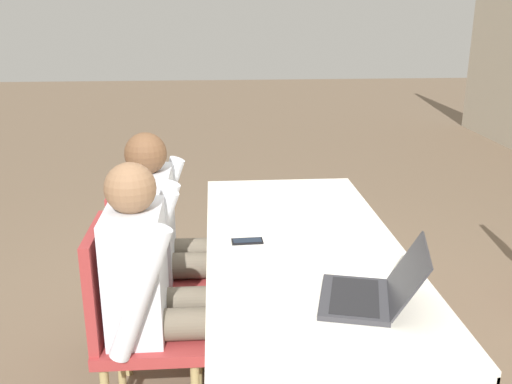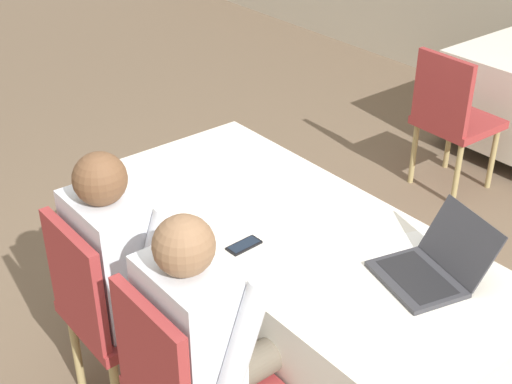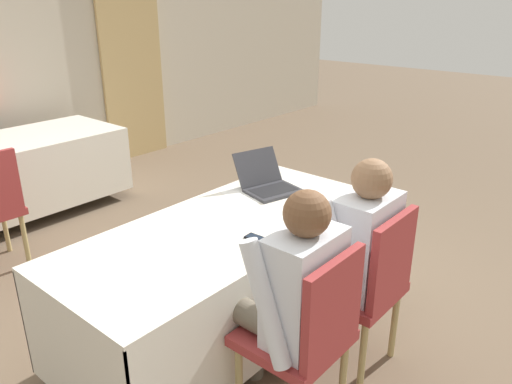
% 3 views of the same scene
% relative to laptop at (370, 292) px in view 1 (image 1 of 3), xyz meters
% --- Properties ---
extents(ground_plane, '(24.00, 24.00, 0.00)m').
position_rel_laptop_xyz_m(ground_plane, '(-0.56, -0.16, -0.77)').
color(ground_plane, brown).
extents(conference_table_near, '(1.99, 0.87, 0.72)m').
position_rel_laptop_xyz_m(conference_table_near, '(-0.56, -0.16, -0.21)').
color(conference_table_near, white).
rests_on(conference_table_near, ground_plane).
extents(laptop, '(0.41, 0.44, 0.23)m').
position_rel_laptop_xyz_m(laptop, '(0.00, 0.00, 0.00)').
color(laptop, '#333338').
rests_on(laptop, conference_table_near).
extents(cell_phone, '(0.07, 0.15, 0.01)m').
position_rel_laptop_xyz_m(cell_phone, '(-0.59, -0.41, -0.04)').
color(cell_phone, black).
rests_on(cell_phone, conference_table_near).
extents(paper_beside_laptop, '(0.28, 0.34, 0.00)m').
position_rel_laptop_xyz_m(paper_beside_laptop, '(-0.66, -0.18, -0.04)').
color(paper_beside_laptop, white).
rests_on(paper_beside_laptop, conference_table_near).
extents(paper_centre_table, '(0.29, 0.35, 0.00)m').
position_rel_laptop_xyz_m(paper_centre_table, '(-0.17, 0.05, -0.04)').
color(paper_centre_table, white).
rests_on(paper_centre_table, conference_table_near).
extents(chair_near_left, '(0.44, 0.44, 0.93)m').
position_rel_laptop_xyz_m(chair_near_left, '(-0.83, -0.90, -0.25)').
color(chair_near_left, tan).
rests_on(chair_near_left, ground_plane).
extents(chair_near_right, '(0.44, 0.44, 0.93)m').
position_rel_laptop_xyz_m(chair_near_right, '(-0.29, -0.90, -0.25)').
color(chair_near_right, tan).
rests_on(chair_near_right, ground_plane).
extents(person_checkered_shirt, '(0.50, 0.52, 1.19)m').
position_rel_laptop_xyz_m(person_checkered_shirt, '(-0.83, -0.80, -0.09)').
color(person_checkered_shirt, '#665B4C').
rests_on(person_checkered_shirt, ground_plane).
extents(person_white_shirt, '(0.50, 0.52, 1.19)m').
position_rel_laptop_xyz_m(person_white_shirt, '(-0.29, -0.80, -0.09)').
color(person_white_shirt, '#665B4C').
rests_on(person_white_shirt, ground_plane).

